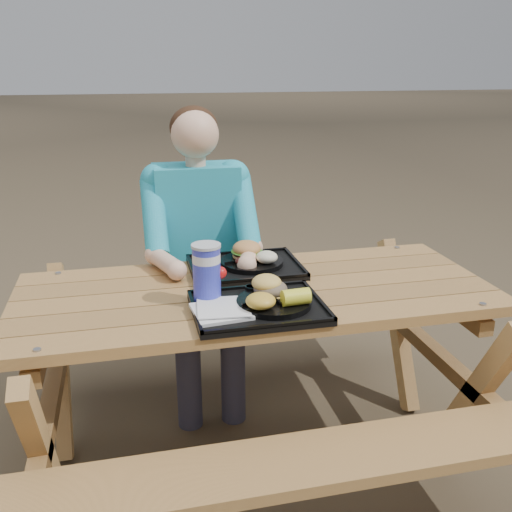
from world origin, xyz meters
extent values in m
plane|color=#999999|center=(0.00, 0.00, 0.00)|extent=(60.00, 60.00, 0.00)
cube|color=black|center=(-0.04, -0.21, 0.76)|extent=(0.45, 0.35, 0.02)
cube|color=black|center=(0.00, 0.20, 0.76)|extent=(0.45, 0.35, 0.02)
cylinder|color=black|center=(0.01, -0.21, 0.78)|extent=(0.26, 0.26, 0.02)
cylinder|color=black|center=(0.03, 0.21, 0.78)|extent=(0.26, 0.26, 0.02)
cube|color=silver|center=(-0.18, -0.24, 0.78)|extent=(0.20, 0.20, 0.02)
cylinder|color=#1821B8|center=(-0.20, -0.11, 0.87)|extent=(0.10, 0.10, 0.20)
cylinder|color=black|center=(-0.04, -0.09, 0.78)|extent=(0.05, 0.05, 0.03)
cylinder|color=yellow|center=(0.03, -0.09, 0.78)|extent=(0.04, 0.04, 0.03)
ellipsoid|color=gold|center=(-0.05, -0.27, 0.82)|extent=(0.10, 0.10, 0.05)
cube|color=black|center=(-0.17, 0.22, 0.77)|extent=(0.08, 0.18, 0.01)
ellipsoid|color=#44110D|center=(-0.01, 0.16, 0.81)|extent=(0.07, 0.07, 0.03)
ellipsoid|color=beige|center=(0.08, 0.16, 0.81)|extent=(0.09, 0.09, 0.05)
camera|label=1|loc=(-0.46, -1.96, 1.57)|focal=40.00mm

